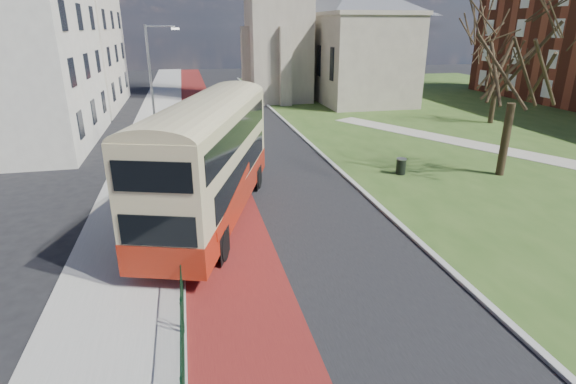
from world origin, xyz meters
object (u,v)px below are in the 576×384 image
object	(u,v)px
bus	(210,155)
winter_tree_far	(499,63)
litter_bin	(401,166)
streetlamp	(153,83)
winter_tree_near	(522,41)

from	to	relation	value
bus	winter_tree_far	bearing A→B (deg)	50.22
bus	litter_bin	size ratio (longest dim) A/B	13.35
winter_tree_far	streetlamp	bearing A→B (deg)	-173.14
litter_bin	winter_tree_near	bearing A→B (deg)	-13.75
streetlamp	bus	xyz separation A→B (m)	(2.75, -12.19, -1.69)
bus	winter_tree_far	size ratio (longest dim) A/B	1.71
streetlamp	bus	world-z (taller)	streetlamp
streetlamp	winter_tree_far	world-z (taller)	streetlamp
streetlamp	litter_bin	xyz separation A→B (m)	(13.66, -8.29, -4.08)
streetlamp	litter_bin	size ratio (longest dim) A/B	8.59
winter_tree_far	bus	bearing A→B (deg)	-148.25
winter_tree_near	litter_bin	world-z (taller)	winter_tree_near
bus	winter_tree_near	size ratio (longest dim) A/B	1.19
winter_tree_near	winter_tree_far	size ratio (longest dim) A/B	1.44
streetlamp	winter_tree_far	size ratio (longest dim) A/B	1.10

